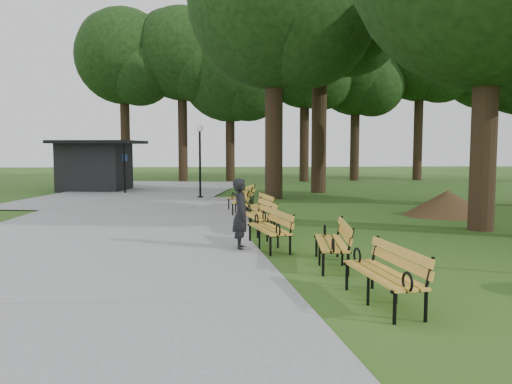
{
  "coord_description": "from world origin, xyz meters",
  "views": [
    {
      "loc": [
        -0.84,
        -12.44,
        2.27
      ],
      "look_at": [
        0.06,
        1.18,
        1.1
      ],
      "focal_mm": 35.83,
      "sensor_mm": 36.0,
      "label": 1
    }
  ],
  "objects": [
    {
      "name": "lawn_tree_1",
      "position": [
        9.3,
        6.72,
        7.28
      ],
      "size": [
        5.86,
        5.86,
        10.25
      ],
      "color": "black",
      "rests_on": "ground"
    },
    {
      "name": "tree_backdrop",
      "position": [
        6.53,
        22.69,
        8.25
      ],
      "size": [
        35.39,
        9.34,
        16.5
      ],
      "primitive_type": null,
      "color": "black",
      "rests_on": "ground"
    },
    {
      "name": "bench_1",
      "position": [
        1.25,
        -2.82,
        0.44
      ],
      "size": [
        0.85,
        1.96,
        0.88
      ],
      "primitive_type": null,
      "rotation": [
        0.0,
        0.0,
        -1.68
      ],
      "color": "gold",
      "rests_on": "ground"
    },
    {
      "name": "bench_2",
      "position": [
        0.2,
        -1.02,
        0.44
      ],
      "size": [
        1.03,
        1.99,
        0.88
      ],
      "primitive_type": null,
      "rotation": [
        0.0,
        0.0,
        -1.36
      ],
      "color": "gold",
      "rests_on": "ground"
    },
    {
      "name": "lawn_tree_4",
      "position": [
        4.07,
        13.41,
        9.65
      ],
      "size": [
        7.54,
        7.54,
        13.48
      ],
      "color": "black",
      "rests_on": "ground"
    },
    {
      "name": "bench_5",
      "position": [
        -0.17,
        5.23,
        0.44
      ],
      "size": [
        0.9,
        1.97,
        0.88
      ],
      "primitive_type": null,
      "rotation": [
        0.0,
        0.0,
        -1.71
      ],
      "color": "gold",
      "rests_on": "ground"
    },
    {
      "name": "path",
      "position": [
        -4.0,
        3.0,
        0.03
      ],
      "size": [
        12.0,
        38.0,
        0.06
      ],
      "primitive_type": "cube",
      "color": "gray",
      "rests_on": "ground"
    },
    {
      "name": "person",
      "position": [
        -0.43,
        -1.15,
        0.8
      ],
      "size": [
        0.4,
        0.6,
        1.61
      ],
      "primitive_type": "imported",
      "rotation": [
        0.0,
        0.0,
        1.54
      ],
      "color": "black",
      "rests_on": "ground"
    },
    {
      "name": "ground",
      "position": [
        0.0,
        0.0,
        0.0
      ],
      "size": [
        100.0,
        100.0,
        0.0
      ],
      "primitive_type": "plane",
      "color": "#275016",
      "rests_on": "ground"
    },
    {
      "name": "lawn_tree_2",
      "position": [
        1.47,
        10.5,
        8.67
      ],
      "size": [
        7.65,
        7.65,
        12.55
      ],
      "color": "black",
      "rests_on": "ground"
    },
    {
      "name": "kiosk",
      "position": [
        -7.66,
        15.44,
        1.34
      ],
      "size": [
        4.75,
        4.28,
        2.68
      ],
      "primitive_type": null,
      "rotation": [
        0.0,
        0.0,
        -0.14
      ],
      "color": "black",
      "rests_on": "ground"
    },
    {
      "name": "bench_4",
      "position": [
        0.24,
        3.11,
        0.44
      ],
      "size": [
        0.94,
        1.98,
        0.88
      ],
      "primitive_type": null,
      "rotation": [
        0.0,
        0.0,
        -1.41
      ],
      "color": "gold",
      "rests_on": "ground"
    },
    {
      "name": "bench_6",
      "position": [
        -0.13,
        6.89,
        0.44
      ],
      "size": [
        1.25,
        2.0,
        0.88
      ],
      "primitive_type": null,
      "rotation": [
        0.0,
        0.0,
        -1.92
      ],
      "color": "gold",
      "rests_on": "ground"
    },
    {
      "name": "bench_0",
      "position": [
        1.47,
        -5.3,
        0.44
      ],
      "size": [
        0.9,
        1.97,
        0.88
      ],
      "primitive_type": null,
      "rotation": [
        0.0,
        0.0,
        -1.43
      ],
      "color": "gold",
      "rests_on": "ground"
    },
    {
      "name": "dirt_mound",
      "position": [
        6.76,
        4.26,
        0.43
      ],
      "size": [
        2.51,
        2.51,
        0.86
      ],
      "primitive_type": "cone",
      "color": "#47301C",
      "rests_on": "ground"
    },
    {
      "name": "bench_3",
      "position": [
        0.11,
        1.18,
        0.44
      ],
      "size": [
        0.97,
        1.98,
        0.88
      ],
      "primitive_type": null,
      "rotation": [
        0.0,
        0.0,
        -1.39
      ],
      "color": "gold",
      "rests_on": "ground"
    },
    {
      "name": "lamp_post",
      "position": [
        -1.85,
        10.73,
        2.39
      ],
      "size": [
        0.32,
        0.32,
        3.34
      ],
      "color": "black",
      "rests_on": "ground"
    }
  ]
}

